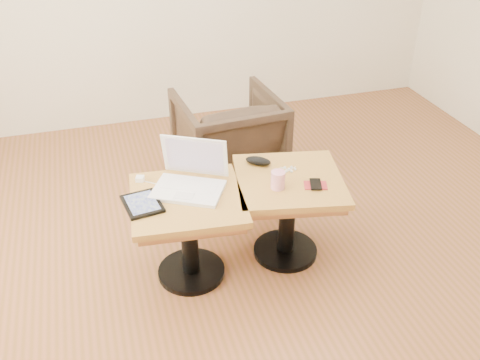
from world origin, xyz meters
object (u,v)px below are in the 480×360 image
object	(u,v)px
side_table_left	(188,217)
laptop	(190,179)
side_table_right	(288,198)
armchair	(228,137)
striped_cup	(278,180)

from	to	relation	value
side_table_left	laptop	world-z (taller)	laptop
side_table_right	laptop	world-z (taller)	laptop
armchair	laptop	bearing A→B (deg)	58.45
striped_cup	armchair	world-z (taller)	armchair
side_table_right	laptop	size ratio (longest dim) A/B	1.49
laptop	armchair	world-z (taller)	laptop
side_table_left	laptop	distance (m)	0.20
side_table_right	armchair	size ratio (longest dim) A/B	0.98
laptop	side_table_right	bearing A→B (deg)	21.98
side_table_left	armchair	xyz separation A→B (m)	(0.49, 0.97, -0.08)
side_table_right	striped_cup	size ratio (longest dim) A/B	6.96
striped_cup	armchair	distance (m)	1.06
side_table_left	armchair	bearing A→B (deg)	68.67
side_table_right	laptop	bearing A→B (deg)	-175.64
laptop	striped_cup	bearing A→B (deg)	11.28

